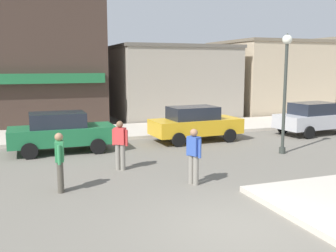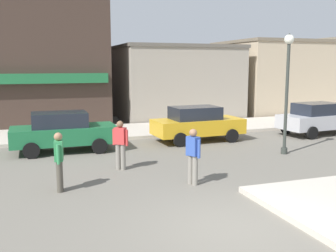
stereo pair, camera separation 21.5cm
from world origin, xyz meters
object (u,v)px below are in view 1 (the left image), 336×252
(lamp_post, at_px, (286,76))
(pedestrian_crossing_near, at_px, (194,155))
(parked_car_third, at_px, (315,118))
(pedestrian_kerb_side, at_px, (120,144))
(parked_car_second, at_px, (195,123))
(parked_car_nearest, at_px, (61,132))
(pedestrian_crossing_far, at_px, (60,160))

(lamp_post, height_order, pedestrian_crossing_near, lamp_post)
(parked_car_third, xyz_separation_m, pedestrian_kerb_side, (-10.54, -3.28, 0.06))
(parked_car_second, height_order, parked_car_third, same)
(parked_car_nearest, height_order, pedestrian_crossing_far, pedestrian_crossing_far)
(lamp_post, relative_size, parked_car_second, 1.11)
(pedestrian_crossing_near, bearing_deg, parked_car_nearest, 118.95)
(parked_car_third, distance_m, pedestrian_crossing_far, 13.50)
(parked_car_nearest, bearing_deg, lamp_post, -21.93)
(parked_car_third, bearing_deg, pedestrian_kerb_side, -162.72)
(parked_car_nearest, height_order, parked_car_third, same)
(lamp_post, relative_size, pedestrian_kerb_side, 2.82)
(parked_car_second, bearing_deg, pedestrian_kerb_side, -139.56)
(pedestrian_crossing_far, height_order, pedestrian_kerb_side, same)
(pedestrian_crossing_near, bearing_deg, pedestrian_kerb_side, 125.18)
(pedestrian_crossing_far, bearing_deg, parked_car_third, 21.40)
(lamp_post, xyz_separation_m, parked_car_nearest, (-7.97, 3.21, -2.15))
(pedestrian_kerb_side, bearing_deg, parked_car_third, 17.28)
(pedestrian_crossing_near, bearing_deg, parked_car_third, 31.74)
(parked_car_second, distance_m, pedestrian_kerb_side, 5.62)
(parked_car_second, height_order, pedestrian_crossing_near, pedestrian_crossing_near)
(pedestrian_crossing_near, xyz_separation_m, pedestrian_crossing_far, (-3.62, 0.61, 0.00))
(parked_car_third, bearing_deg, pedestrian_crossing_near, -148.26)
(parked_car_nearest, distance_m, pedestrian_crossing_far, 5.08)
(lamp_post, height_order, parked_car_third, lamp_post)
(parked_car_nearest, distance_m, pedestrian_crossing_near, 6.48)
(parked_car_nearest, relative_size, pedestrian_crossing_far, 2.48)
(parked_car_second, xyz_separation_m, pedestrian_crossing_far, (-6.30, -5.29, 0.06))
(parked_car_second, relative_size, parked_car_third, 0.98)
(lamp_post, bearing_deg, parked_car_third, 36.77)
(parked_car_nearest, relative_size, pedestrian_kerb_side, 2.48)
(pedestrian_kerb_side, bearing_deg, parked_car_second, 40.44)
(pedestrian_crossing_far, distance_m, pedestrian_kerb_side, 2.61)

